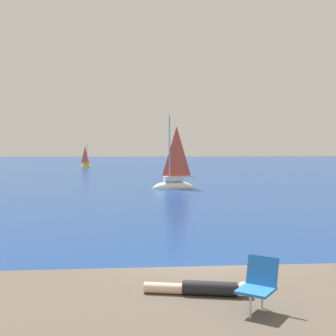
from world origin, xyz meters
TOP-DOWN VIEW (x-y plane):
  - ground_plane at (0.00, 0.00)m, footprint 160.00×160.00m
  - shore_ledge at (-0.84, -3.61)m, footprint 7.98×4.52m
  - boulder_seaward at (1.39, -1.16)m, footprint 1.68×1.47m
  - boulder_inland at (0.49, -1.44)m, footprint 1.02×1.28m
  - sailboat_near at (0.65, 21.95)m, footprint 3.10×1.54m
  - sailboat_far at (-8.74, 47.36)m, footprint 1.78×1.35m
  - person_sunbather at (-0.34, -3.21)m, footprint 1.75×0.49m
  - beach_chair at (0.43, -3.96)m, footprint 0.73×0.76m

SIDE VIEW (x-z plane):
  - ground_plane at x=0.00m, z-range 0.00..0.00m
  - boulder_seaward at x=1.39m, z-range -0.58..0.58m
  - boulder_inland at x=0.49m, z-range -0.37..0.37m
  - sailboat_far at x=-8.74m, z-range -1.45..1.80m
  - sailboat_near at x=0.65m, z-range -2.51..3.12m
  - shore_ledge at x=-0.84m, z-range 0.00..0.91m
  - person_sunbather at x=-0.34m, z-range 0.90..1.15m
  - beach_chair at x=0.43m, z-range 0.96..1.75m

